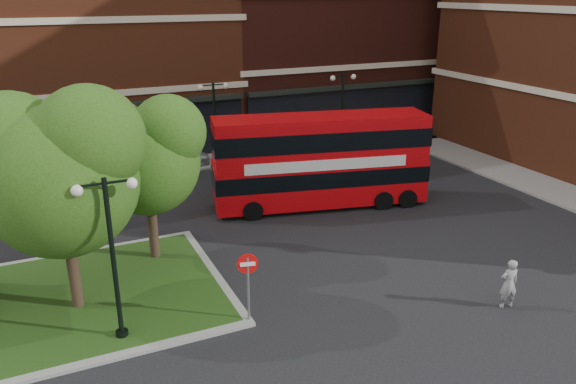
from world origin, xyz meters
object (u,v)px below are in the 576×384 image
car_silver (177,158)px  woman (509,284)px  bus (321,155)px  car_white (292,142)px

car_silver → woman: bearing=-165.7°
car_silver → bus: bearing=-154.2°
woman → car_white: bearing=-82.3°
car_silver → car_white: size_ratio=0.85×
woman → car_silver: (-5.96, 19.13, -0.20)m
woman → car_white: woman is taller
car_silver → car_white: 7.24m
bus → car_white: bus is taller
bus → woman: size_ratio=6.02×
car_white → car_silver: bearing=92.2°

